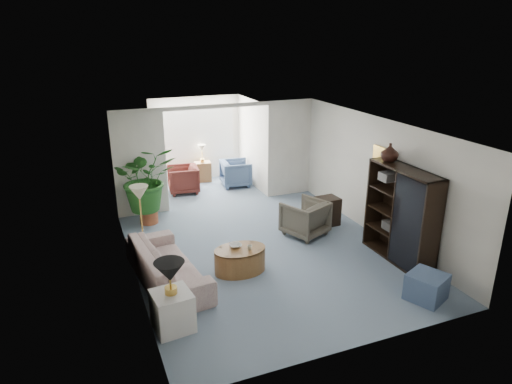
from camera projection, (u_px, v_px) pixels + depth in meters
name	position (u px, v px, depth m)	size (l,w,h in m)	color
floor	(267.00, 254.00, 8.91)	(6.00, 6.00, 0.00)	gray
sunroom_floor	(208.00, 190.00, 12.50)	(2.60, 2.60, 0.00)	gray
back_pier_left	(140.00, 164.00, 10.45)	(1.20, 0.12, 2.50)	white
back_pier_right	(289.00, 148.00, 11.79)	(1.20, 0.12, 2.50)	white
back_header	(218.00, 106.00, 10.71)	(2.60, 0.12, 0.10)	white
window_pane	(196.00, 132.00, 12.97)	(2.20, 0.02, 1.50)	white
window_blinds	(196.00, 132.00, 12.94)	(2.20, 0.02, 1.50)	white
framed_picture	(383.00, 159.00, 9.12)	(0.04, 0.50, 0.40)	#B6AA92
sofa	(167.00, 264.00, 7.85)	(2.27, 0.89, 0.66)	beige
end_table	(172.00, 311.00, 6.61)	(0.54, 0.54, 0.59)	silver
table_lamp	(170.00, 272.00, 6.40)	(0.44, 0.44, 0.30)	black
floor_lamp	(139.00, 193.00, 8.56)	(0.36, 0.36, 0.28)	beige
coffee_table	(240.00, 260.00, 8.23)	(0.95, 0.95, 0.45)	brown
coffee_bowl	(235.00, 246.00, 8.22)	(0.22, 0.22, 0.05)	silver
coffee_cup	(250.00, 247.00, 8.11)	(0.09, 0.09, 0.09)	beige
wingback_chair	(305.00, 218.00, 9.67)	(0.81, 0.83, 0.76)	#605A4B
side_table_dark	(326.00, 211.00, 10.20)	(0.53, 0.42, 0.63)	black
entertainment_cabinet	(401.00, 215.00, 8.46)	(0.43, 1.62, 1.80)	black
cabinet_urn	(390.00, 152.00, 8.54)	(0.33, 0.33, 0.35)	black
ottoman	(427.00, 287.00, 7.38)	(0.55, 0.55, 0.44)	#4C5C83
plant_pot	(149.00, 216.00, 10.34)	(0.40, 0.40, 0.32)	#9C4C2D
house_plant	(146.00, 178.00, 10.03)	(1.33, 1.16, 1.48)	#256021
sunroom_chair_blue	(236.00, 173.00, 12.75)	(0.77, 0.80, 0.72)	#4C5C83
sunroom_chair_maroon	(183.00, 179.00, 12.22)	(0.77, 0.80, 0.72)	#5B221F
sunroom_table	(203.00, 172.00, 13.17)	(0.46, 0.36, 0.57)	brown
shelf_clutter	(404.00, 208.00, 8.27)	(0.30, 1.20, 1.06)	black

